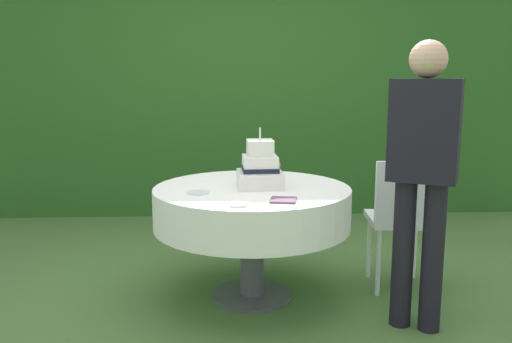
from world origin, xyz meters
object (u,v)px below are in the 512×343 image
at_px(napkin_stack, 283,200).
at_px(standing_person, 423,167).
at_px(cake_table, 252,208).
at_px(serving_plate_near, 198,193).
at_px(wedding_cake, 260,169).
at_px(garden_chair, 402,212).
at_px(serving_plate_far, 238,205).

xyz_separation_m(napkin_stack, standing_person, (0.75, -0.09, 0.20)).
height_order(cake_table, serving_plate_near, serving_plate_near).
bearing_deg(standing_person, wedding_cake, 150.28).
distance_m(wedding_cake, standing_person, 0.98).
distance_m(cake_table, wedding_cake, 0.25).
height_order(cake_table, garden_chair, garden_chair).
relative_size(cake_table, serving_plate_far, 12.39).
xyz_separation_m(serving_plate_far, napkin_stack, (0.25, 0.10, -0.00)).
height_order(serving_plate_near, serving_plate_far, same).
bearing_deg(serving_plate_far, napkin_stack, 22.06).
bearing_deg(wedding_cake, standing_person, -29.72).
xyz_separation_m(serving_plate_near, garden_chair, (1.31, 0.21, -0.19)).
relative_size(wedding_cake, serving_plate_far, 3.75).
relative_size(napkin_stack, garden_chair, 0.16).
height_order(cake_table, standing_person, standing_person).
bearing_deg(serving_plate_far, wedding_cake, 73.38).
relative_size(cake_table, serving_plate_near, 9.56).
relative_size(serving_plate_near, serving_plate_far, 1.30).
bearing_deg(standing_person, serving_plate_near, 165.90).
xyz_separation_m(wedding_cake, serving_plate_near, (-0.38, -0.18, -0.11)).
height_order(cake_table, serving_plate_far, serving_plate_far).
relative_size(serving_plate_far, garden_chair, 0.11).
relative_size(cake_table, garden_chair, 1.39).
xyz_separation_m(serving_plate_far, standing_person, (1.00, 0.01, 0.20)).
bearing_deg(standing_person, napkin_stack, 172.84).
bearing_deg(serving_plate_far, cake_table, 78.94).
distance_m(serving_plate_near, napkin_stack, 0.53).
relative_size(serving_plate_near, garden_chair, 0.15).
relative_size(wedding_cake, serving_plate_near, 2.89).
height_order(wedding_cake, standing_person, standing_person).
distance_m(cake_table, serving_plate_near, 0.39).
relative_size(napkin_stack, standing_person, 0.09).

